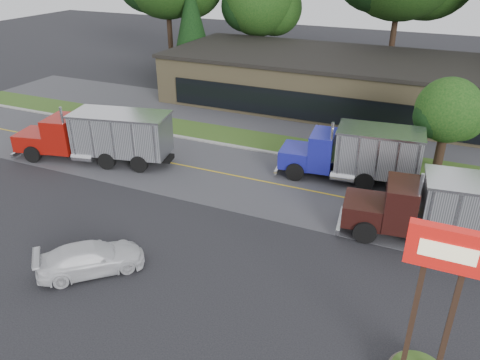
# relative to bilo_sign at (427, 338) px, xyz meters

# --- Properties ---
(ground) EXTENTS (140.00, 140.00, 0.00)m
(ground) POSITION_rel_bilo_sign_xyz_m (-10.50, 2.50, -2.02)
(ground) COLOR #2E2E32
(ground) RESTS_ON ground
(road) EXTENTS (60.00, 8.00, 0.02)m
(road) POSITION_rel_bilo_sign_xyz_m (-10.50, 11.50, -2.02)
(road) COLOR #57575C
(road) RESTS_ON ground
(center_line) EXTENTS (60.00, 0.12, 0.01)m
(center_line) POSITION_rel_bilo_sign_xyz_m (-10.50, 11.50, -2.02)
(center_line) COLOR gold
(center_line) RESTS_ON ground
(curb) EXTENTS (60.00, 0.30, 0.12)m
(curb) POSITION_rel_bilo_sign_xyz_m (-10.50, 15.70, -2.02)
(curb) COLOR #9E9E99
(curb) RESTS_ON ground
(grass_verge) EXTENTS (60.00, 3.40, 0.03)m
(grass_verge) POSITION_rel_bilo_sign_xyz_m (-10.50, 17.50, -2.02)
(grass_verge) COLOR #3A5F20
(grass_verge) RESTS_ON ground
(far_parking) EXTENTS (60.00, 7.00, 0.02)m
(far_parking) POSITION_rel_bilo_sign_xyz_m (-10.50, 22.50, -2.02)
(far_parking) COLOR #57575C
(far_parking) RESTS_ON ground
(strip_mall) EXTENTS (32.00, 12.00, 4.00)m
(strip_mall) POSITION_rel_bilo_sign_xyz_m (-8.50, 28.50, -0.02)
(strip_mall) COLOR #8C7B56
(strip_mall) RESTS_ON ground
(bilo_sign) EXTENTS (2.20, 1.90, 5.95)m
(bilo_sign) POSITION_rel_bilo_sign_xyz_m (0.00, 0.00, 0.00)
(bilo_sign) COLOR #6B6054
(bilo_sign) RESTS_ON ground
(tree_far_b) EXTENTS (8.12, 7.64, 11.58)m
(tree_far_b) POSITION_rel_bilo_sign_xyz_m (-20.38, 36.60, 5.37)
(tree_far_b) COLOR #382619
(tree_far_b) RESTS_ON ground
(evergreen_left) EXTENTS (4.47, 4.47, 10.17)m
(evergreen_left) POSITION_rel_bilo_sign_xyz_m (-26.50, 32.50, 3.57)
(evergreen_left) COLOR #382619
(evergreen_left) RESTS_ON ground
(tree_verge) EXTENTS (4.15, 3.90, 5.92)m
(tree_verge) POSITION_rel_bilo_sign_xyz_m (-0.44, 17.55, 1.74)
(tree_verge) COLOR #382619
(tree_verge) RESTS_ON ground
(dump_truck_red) EXTENTS (10.67, 4.66, 3.36)m
(dump_truck_red) POSITION_rel_bilo_sign_xyz_m (-20.59, 10.03, -0.21)
(dump_truck_red) COLOR black
(dump_truck_red) RESTS_ON ground
(dump_truck_blue) EXTENTS (8.40, 3.42, 3.36)m
(dump_truck_blue) POSITION_rel_bilo_sign_xyz_m (-4.91, 13.96, -0.22)
(dump_truck_blue) COLOR black
(dump_truck_blue) RESTS_ON ground
(dump_truck_maroon) EXTENTS (8.88, 3.60, 3.36)m
(dump_truck_maroon) POSITION_rel_bilo_sign_xyz_m (0.38, 9.09, -0.22)
(dump_truck_maroon) COLOR black
(dump_truck_maroon) RESTS_ON ground
(rally_car) EXTENTS (4.51, 4.47, 1.31)m
(rally_car) POSITION_rel_bilo_sign_xyz_m (-13.52, 0.41, -1.37)
(rally_car) COLOR silver
(rally_car) RESTS_ON ground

